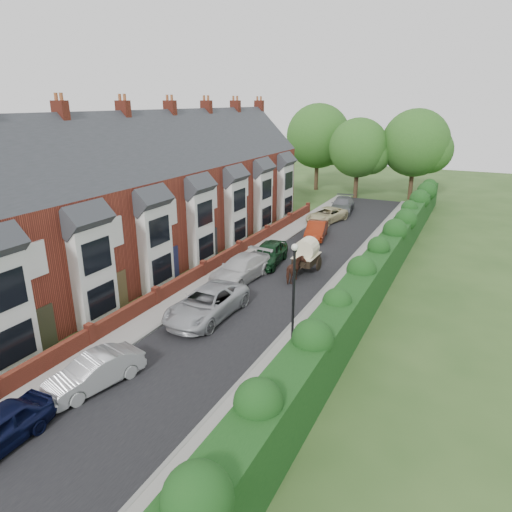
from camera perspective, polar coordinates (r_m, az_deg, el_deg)
The scene contains 22 objects.
ground at distance 20.48m, azimuth -9.03°, elevation -14.19°, with size 140.00×140.00×0.00m, color #2D4C1E.
road at distance 29.23m, azimuth 2.57°, elevation -3.43°, with size 6.00×58.00×0.02m, color black.
pavement_hedge_side at distance 27.96m, azimuth 10.30°, elevation -4.70°, with size 2.20×58.00×0.12m, color gray.
pavement_house_side at distance 30.84m, azimuth -3.99°, elevation -2.14°, with size 1.70×58.00×0.12m, color gray.
kerb_hedge_side at distance 28.23m, azimuth 8.26°, elevation -4.34°, with size 0.18×58.00×0.13m, color gray.
kerb_house_side at distance 30.47m, azimuth -2.69°, elevation -2.37°, with size 0.18×58.00×0.13m, color gray.
hedge at distance 27.00m, azimuth 14.15°, elevation -2.31°, with size 2.10×58.00×2.85m.
terrace_row at distance 32.52m, azimuth -15.14°, elevation 6.47°, with size 9.05×40.50×11.50m.
garden_wall_row at distance 30.40m, azimuth -6.58°, elevation -1.73°, with size 0.35×40.35×1.10m.
lamppost at distance 20.62m, azimuth 4.75°, elevation -3.42°, with size 0.32×0.32×5.16m.
tree_far_left at distance 55.67m, azimuth 13.05°, elevation 12.86°, with size 7.14×6.80×9.29m.
tree_far_right at distance 56.50m, azimuth 19.69°, elevation 12.96°, with size 7.98×7.60×10.31m.
tree_far_back at distance 60.10m, azimuth 8.16°, elevation 14.42°, with size 8.40×8.00×10.82m.
car_silver_a at distance 20.15m, azimuth -19.54°, elevation -13.49°, with size 1.43×4.10×1.35m, color #AFB0B4.
car_silver_b at distance 24.69m, azimuth -6.17°, elevation -5.93°, with size 2.61×5.65×1.57m, color #A3A5AA.
car_white at distance 29.58m, azimuth -1.90°, elevation -1.56°, with size 2.16×5.32×1.54m, color silver.
car_green at distance 32.38m, azimuth 1.58°, elevation 0.32°, with size 1.88×4.68×1.59m, color black.
car_red at distance 38.95m, azimuth 7.54°, elevation 3.24°, with size 1.50×4.31×1.42m, color maroon.
car_beige at distance 44.38m, azimuth 8.81°, elevation 5.08°, with size 2.27×4.93×1.37m, color beige.
car_grey at distance 48.68m, azimuth 10.72°, elevation 6.29°, with size 2.13×5.23×1.52m, color slate.
horse at distance 29.32m, azimuth 4.92°, elevation -1.77°, with size 0.85×1.87×1.58m, color #422218.
horse_cart at distance 30.93m, azimuth 6.33°, elevation 0.40°, with size 1.49×3.29×2.37m.
Camera 1 is at (10.29, -13.80, 11.10)m, focal length 32.00 mm.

